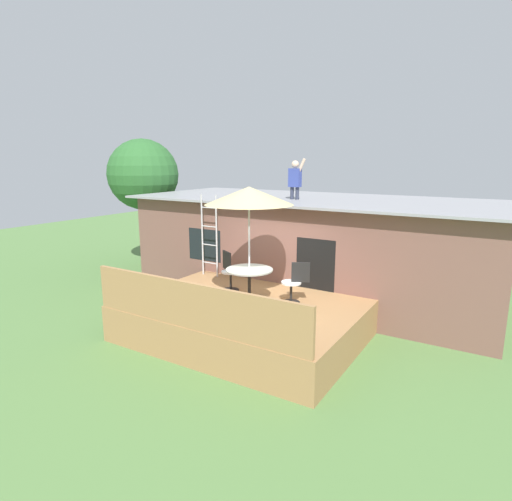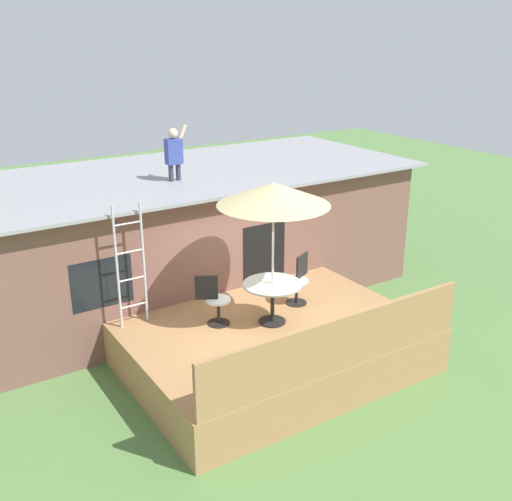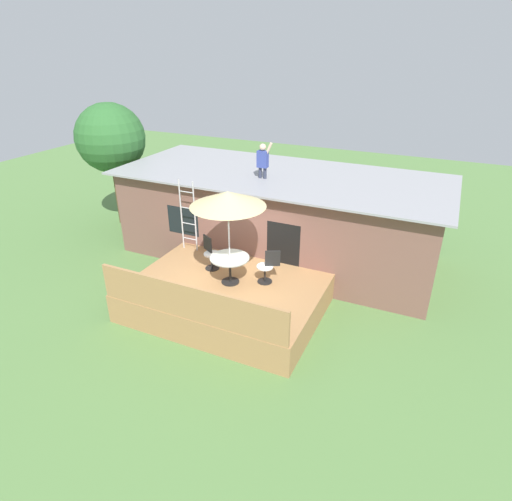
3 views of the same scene
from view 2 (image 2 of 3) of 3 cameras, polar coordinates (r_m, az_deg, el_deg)
ground_plane at (r=11.14m, az=1.28°, el=-10.53°), size 40.00×40.00×0.00m
house at (r=13.41m, az=-7.30°, el=1.44°), size 10.50×4.50×2.82m
deck at (r=10.94m, az=1.29°, el=-8.73°), size 4.99×3.85×0.80m
deck_railing at (r=9.23m, az=7.94°, el=-8.77°), size 4.89×0.08×0.90m
patio_table at (r=10.54m, az=1.57°, el=-3.93°), size 1.04×1.04×0.74m
patio_umbrella at (r=9.95m, az=1.67°, el=5.37°), size 1.90×1.90×2.54m
step_ladder at (r=10.51m, az=-11.77°, el=-1.40°), size 0.52×0.04×2.20m
person_figure at (r=12.21m, az=-7.74°, el=9.34°), size 0.47×0.20×1.11m
patio_chair_left at (r=10.56m, az=-3.98°, el=-4.70°), size 0.58×0.44×0.92m
patio_chair_right at (r=11.39m, az=4.05°, el=-2.76°), size 0.59×0.44×0.92m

